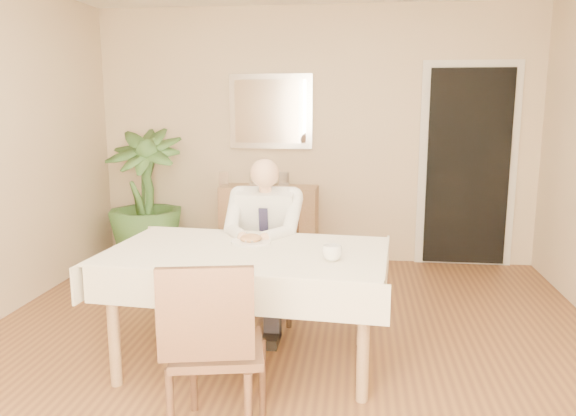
# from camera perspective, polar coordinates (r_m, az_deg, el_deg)

# --- Properties ---
(room) EXTENTS (5.00, 5.02, 2.60)m
(room) POSITION_cam_1_polar(r_m,az_deg,el_deg) (3.36, -0.74, 4.76)
(room) COLOR brown
(room) RESTS_ON ground
(window) EXTENTS (1.34, 0.04, 1.44)m
(window) POSITION_cam_1_polar(r_m,az_deg,el_deg) (0.98, -20.99, -1.86)
(window) COLOR silver
(window) RESTS_ON room
(doorway) EXTENTS (0.96, 0.07, 2.10)m
(doorway) POSITION_cam_1_polar(r_m,az_deg,el_deg) (5.91, 17.77, 3.93)
(doorway) COLOR silver
(doorway) RESTS_ON ground
(mirror) EXTENTS (0.86, 0.04, 0.76)m
(mirror) POSITION_cam_1_polar(r_m,az_deg,el_deg) (5.85, -1.78, 9.77)
(mirror) COLOR silver
(mirror) RESTS_ON room
(dining_table) EXTENTS (1.79, 1.14, 0.75)m
(dining_table) POSITION_cam_1_polar(r_m,az_deg,el_deg) (3.50, -4.19, -5.58)
(dining_table) COLOR #9D7552
(dining_table) RESTS_ON ground
(chair_far) EXTENTS (0.47, 0.47, 0.92)m
(chair_far) POSITION_cam_1_polar(r_m,az_deg,el_deg) (4.38, -1.90, -4.22)
(chair_far) COLOR #3A2013
(chair_far) RESTS_ON ground
(chair_near) EXTENTS (0.52, 0.52, 0.93)m
(chair_near) POSITION_cam_1_polar(r_m,az_deg,el_deg) (2.77, -7.61, -13.36)
(chair_near) COLOR #3A2013
(chair_near) RESTS_ON ground
(seated_man) EXTENTS (0.48, 0.72, 1.24)m
(seated_man) POSITION_cam_1_polar(r_m,az_deg,el_deg) (4.06, -2.56, -2.94)
(seated_man) COLOR white
(seated_man) RESTS_ON ground
(plate) EXTENTS (0.26, 0.26, 0.02)m
(plate) POSITION_cam_1_polar(r_m,az_deg,el_deg) (3.64, -3.78, -3.42)
(plate) COLOR white
(plate) RESTS_ON dining_table
(food) EXTENTS (0.14, 0.14, 0.06)m
(food) POSITION_cam_1_polar(r_m,az_deg,el_deg) (3.63, -3.79, -3.08)
(food) COLOR olive
(food) RESTS_ON dining_table
(knife) EXTENTS (0.01, 0.13, 0.01)m
(knife) POSITION_cam_1_polar(r_m,az_deg,el_deg) (3.57, -3.34, -3.41)
(knife) COLOR silver
(knife) RESTS_ON dining_table
(fork) EXTENTS (0.01, 0.13, 0.01)m
(fork) POSITION_cam_1_polar(r_m,az_deg,el_deg) (3.59, -4.60, -3.36)
(fork) COLOR silver
(fork) RESTS_ON dining_table
(coffee_mug) EXTENTS (0.13, 0.13, 0.09)m
(coffee_mug) POSITION_cam_1_polar(r_m,az_deg,el_deg) (3.24, 4.51, -4.56)
(coffee_mug) COLOR white
(coffee_mug) RESTS_ON dining_table
(sideboard) EXTENTS (1.01, 0.37, 0.80)m
(sideboard) POSITION_cam_1_polar(r_m,az_deg,el_deg) (5.84, -1.94, -1.63)
(sideboard) COLOR #9D7552
(sideboard) RESTS_ON ground
(photo_frame_left) EXTENTS (0.10, 0.02, 0.14)m
(photo_frame_left) POSITION_cam_1_polar(r_m,az_deg,el_deg) (5.85, -6.54, 2.99)
(photo_frame_left) COLOR silver
(photo_frame_left) RESTS_ON sideboard
(photo_frame_center) EXTENTS (0.10, 0.02, 0.14)m
(photo_frame_center) POSITION_cam_1_polar(r_m,az_deg,el_deg) (5.78, -3.40, 2.95)
(photo_frame_center) COLOR silver
(photo_frame_center) RESTS_ON sideboard
(photo_frame_right) EXTENTS (0.10, 0.02, 0.14)m
(photo_frame_right) POSITION_cam_1_polar(r_m,az_deg,el_deg) (5.79, -0.42, 2.98)
(photo_frame_right) COLOR silver
(photo_frame_right) RESTS_ON sideboard
(potted_palm) EXTENTS (0.79, 0.79, 1.38)m
(potted_palm) POSITION_cam_1_polar(r_m,az_deg,el_deg) (5.94, -14.31, 1.10)
(potted_palm) COLOR #345B27
(potted_palm) RESTS_ON ground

